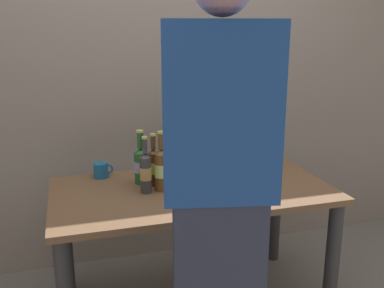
{
  "coord_description": "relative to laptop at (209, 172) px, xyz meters",
  "views": [
    {
      "loc": [
        -0.63,
        -2.14,
        1.58
      ],
      "look_at": [
        -0.0,
        0.0,
        0.98
      ],
      "focal_mm": 40.19,
      "sensor_mm": 36.0,
      "label": 1
    }
  ],
  "objects": [
    {
      "name": "coffee_mug",
      "position": [
        -0.59,
        0.22,
        -0.01
      ],
      "size": [
        0.12,
        0.08,
        0.09
      ],
      "color": "#19598C",
      "rests_on": "desk"
    },
    {
      "name": "beer_bottle_green",
      "position": [
        -0.3,
        -0.07,
        0.07
      ],
      "size": [
        0.08,
        0.08,
        0.33
      ],
      "color": "brown",
      "rests_on": "desk"
    },
    {
      "name": "beer_bottle_dark",
      "position": [
        -0.39,
        0.06,
        0.06
      ],
      "size": [
        0.08,
        0.08,
        0.31
      ],
      "color": "#1E5123",
      "rests_on": "desk"
    },
    {
      "name": "laptop",
      "position": [
        0.0,
        0.0,
        0.0
      ],
      "size": [
        0.41,
        0.35,
        0.22
      ],
      "color": "black",
      "rests_on": "desk"
    },
    {
      "name": "person_figure",
      "position": [
        -0.21,
        -0.73,
        0.18
      ],
      "size": [
        0.47,
        0.35,
        1.87
      ],
      "color": "#2D3347",
      "rests_on": "ground"
    },
    {
      "name": "desk",
      "position": [
        -0.13,
        -0.09,
        -0.18
      ],
      "size": [
        1.52,
        0.8,
        0.73
      ],
      "color": "brown",
      "rests_on": "ground"
    },
    {
      "name": "beer_bottle_amber",
      "position": [
        -0.39,
        -0.09,
        0.07
      ],
      "size": [
        0.06,
        0.06,
        0.31
      ],
      "color": "#333333",
      "rests_on": "desk"
    },
    {
      "name": "back_wall",
      "position": [
        -0.13,
        0.62,
        0.52
      ],
      "size": [
        6.0,
        0.1,
        2.6
      ],
      "primitive_type": "cube",
      "color": "gray",
      "rests_on": "ground"
    },
    {
      "name": "beer_bottle_brown",
      "position": [
        -0.32,
        0.01,
        0.06
      ],
      "size": [
        0.06,
        0.06,
        0.3
      ],
      "color": "#472B14",
      "rests_on": "desk"
    }
  ]
}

